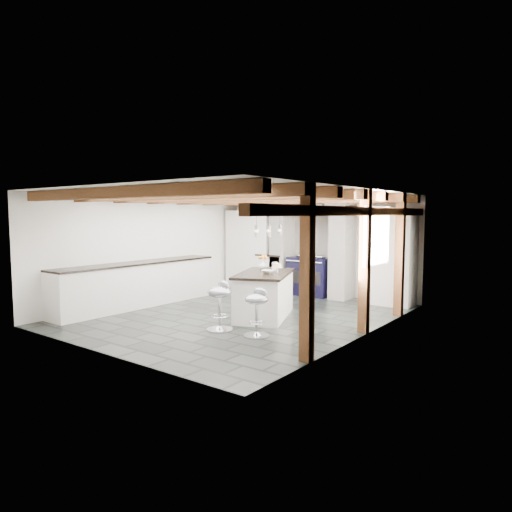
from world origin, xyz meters
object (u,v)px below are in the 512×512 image
Objects in this scene: kitchen_island at (265,294)px; bar_stool_near at (257,307)px; bar_stool_far at (220,300)px; range_cooker at (310,276)px.

kitchen_island is 2.50× the size of bar_stool_near.
bar_stool_near is at bearing -82.57° from kitchen_island.
range_cooker is at bearing 112.89° from bar_stool_far.
bar_stool_far is at bearing -112.89° from kitchen_island.
range_cooker reaches higher than bar_stool_near.
range_cooker is 3.89m from bar_stool_near.
range_cooker is at bearing 77.26° from kitchen_island.
kitchen_island reaches higher than bar_stool_near.
bar_stool_far is at bearing -171.19° from bar_stool_near.
bar_stool_near is (0.71, -1.19, 0.04)m from kitchen_island.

